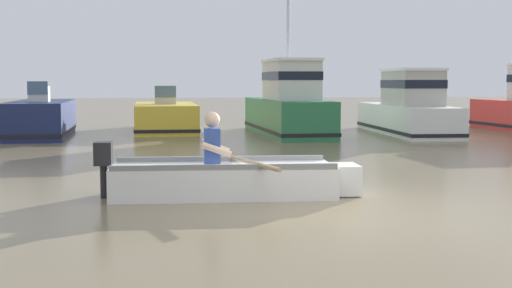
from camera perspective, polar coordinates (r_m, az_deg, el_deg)
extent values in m
plane|color=#7A6B4C|center=(8.80, 7.80, -5.47)|extent=(120.00, 120.00, 0.00)
cube|color=white|center=(9.85, -2.71, -3.00)|extent=(3.14, 1.22, 0.44)
cube|color=white|center=(10.08, 7.17, -2.85)|extent=(0.42, 0.62, 0.42)
cube|color=gray|center=(10.32, -2.85, -1.23)|extent=(3.04, 0.20, 0.08)
cube|color=gray|center=(9.31, -2.56, -1.92)|extent=(3.04, 0.20, 0.08)
cube|color=white|center=(9.82, -3.29, -1.97)|extent=(0.32, 1.02, 0.06)
cylinder|color=black|center=(9.90, -12.30, -2.78)|extent=(0.10, 0.10, 0.54)
cube|color=black|center=(9.86, -12.34, -0.76)|extent=(0.25, 0.29, 0.32)
cube|color=#334C99|center=(9.79, -3.60, -0.23)|extent=(0.23, 0.35, 0.52)
sphere|color=beige|center=(9.76, -3.61, 1.99)|extent=(0.22, 0.22, 0.22)
cylinder|color=beige|center=(10.01, -3.35, -0.22)|extent=(0.43, 0.11, 0.23)
cylinder|color=beige|center=(9.57, -3.25, -0.47)|extent=(0.43, 0.11, 0.23)
cylinder|color=tan|center=(9.69, -0.60, -1.46)|extent=(0.60, 1.94, 0.06)
cube|color=#19234C|center=(21.42, -17.10, 1.98)|extent=(1.80, 4.95, 1.03)
cube|color=black|center=(21.44, -17.07, 1.09)|extent=(1.84, 5.00, 0.10)
cube|color=silver|center=(21.03, -17.27, 3.92)|extent=(0.58, 0.52, 0.44)
cube|color=slate|center=(20.77, -17.38, 4.41)|extent=(0.56, 0.06, 0.36)
cube|color=gold|center=(22.88, -7.41, 2.17)|extent=(1.98, 4.87, 0.89)
cube|color=black|center=(22.90, -7.40, 1.45)|extent=(2.03, 4.91, 0.10)
cube|color=beige|center=(22.49, -7.41, 3.82)|extent=(0.67, 0.51, 0.44)
cube|color=slate|center=(22.23, -7.40, 4.27)|extent=(0.66, 0.05, 0.36)
cube|color=#287042|center=(21.34, 2.53, 2.23)|extent=(1.85, 5.99, 1.06)
cube|color=black|center=(21.36, 2.52, 1.31)|extent=(1.89, 6.03, 0.10)
cube|color=silver|center=(20.80, 2.86, 5.17)|extent=(1.36, 2.54, 1.12)
cube|color=black|center=(20.80, 2.86, 5.56)|extent=(1.39, 2.57, 0.24)
cube|color=white|center=(20.80, 2.87, 6.83)|extent=(1.42, 2.67, 0.08)
cylinder|color=silver|center=(21.20, 2.64, 8.30)|extent=(0.10, 0.10, 3.44)
cube|color=white|center=(22.09, 12.12, 1.99)|extent=(1.75, 5.95, 0.89)
cube|color=black|center=(22.11, 12.10, 1.25)|extent=(1.79, 5.99, 0.10)
cube|color=#B2ADA3|center=(21.56, 12.60, 4.45)|extent=(1.30, 2.52, 1.03)
cube|color=black|center=(21.56, 12.61, 4.79)|extent=(1.33, 2.55, 0.24)
cube|color=white|center=(21.56, 12.63, 5.92)|extent=(1.36, 2.64, 0.08)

